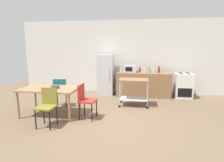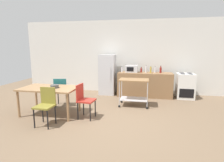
% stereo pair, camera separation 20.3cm
% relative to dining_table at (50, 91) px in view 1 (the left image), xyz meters
% --- Properties ---
extents(ground_plane, '(12.00, 12.00, 0.00)m').
position_rel_dining_table_xyz_m(ground_plane, '(1.60, -0.18, -0.67)').
color(ground_plane, brown).
extents(back_wall, '(8.40, 0.12, 2.90)m').
position_rel_dining_table_xyz_m(back_wall, '(1.60, 3.02, 0.78)').
color(back_wall, silver).
rests_on(back_wall, ground_plane).
extents(kitchen_counter, '(2.00, 0.64, 0.90)m').
position_rel_dining_table_xyz_m(kitchen_counter, '(2.50, 2.42, -0.22)').
color(kitchen_counter, olive).
rests_on(kitchen_counter, ground_plane).
extents(dining_table, '(1.50, 0.90, 0.75)m').
position_rel_dining_table_xyz_m(dining_table, '(0.00, 0.00, 0.00)').
color(dining_table, '#A37A51').
rests_on(dining_table, ground_plane).
extents(chair_red, '(0.44, 0.44, 0.89)m').
position_rel_dining_table_xyz_m(chair_red, '(1.01, -0.09, -0.15)').
color(chair_red, '#B72D23').
rests_on(chair_red, ground_plane).
extents(chair_olive, '(0.41, 0.41, 0.89)m').
position_rel_dining_table_xyz_m(chair_olive, '(0.28, -0.67, -0.15)').
color(chair_olive, olive).
rests_on(chair_olive, ground_plane).
extents(chair_teal, '(0.48, 0.48, 0.89)m').
position_rel_dining_table_xyz_m(chair_teal, '(-0.02, 0.70, -0.15)').
color(chair_teal, '#1E666B').
rests_on(chair_teal, ground_plane).
extents(stove_oven, '(0.60, 0.61, 0.92)m').
position_rel_dining_table_xyz_m(stove_oven, '(3.95, 2.44, -0.22)').
color(stove_oven, white).
rests_on(stove_oven, ground_plane).
extents(refrigerator, '(0.60, 0.63, 1.55)m').
position_rel_dining_table_xyz_m(refrigerator, '(1.05, 2.52, 0.10)').
color(refrigerator, silver).
rests_on(refrigerator, ground_plane).
extents(kitchen_cart, '(0.91, 0.57, 0.85)m').
position_rel_dining_table_xyz_m(kitchen_cart, '(2.19, 1.18, -0.10)').
color(kitchen_cart, olive).
rests_on(kitchen_cart, ground_plane).
extents(bottle_sesame_oil, '(0.07, 0.07, 0.21)m').
position_rel_dining_table_xyz_m(bottle_sesame_oil, '(1.63, 2.46, 0.32)').
color(bottle_sesame_oil, silver).
rests_on(bottle_sesame_oil, kitchen_counter).
extents(microwave, '(0.46, 0.35, 0.26)m').
position_rel_dining_table_xyz_m(microwave, '(2.00, 2.48, 0.36)').
color(microwave, silver).
rests_on(microwave, kitchen_counter).
extents(bottle_vinegar, '(0.06, 0.06, 0.20)m').
position_rel_dining_table_xyz_m(bottle_vinegar, '(2.36, 2.48, 0.31)').
color(bottle_vinegar, maroon).
rests_on(bottle_vinegar, kitchen_counter).
extents(bottle_wine, '(0.06, 0.06, 0.29)m').
position_rel_dining_table_xyz_m(bottle_wine, '(2.54, 2.43, 0.35)').
color(bottle_wine, silver).
rests_on(bottle_wine, kitchen_counter).
extents(bottle_olive_oil, '(0.06, 0.06, 0.26)m').
position_rel_dining_table_xyz_m(bottle_olive_oil, '(2.71, 2.33, 0.34)').
color(bottle_olive_oil, gold).
rests_on(bottle_olive_oil, kitchen_counter).
extents(bottle_soda, '(0.06, 0.06, 0.24)m').
position_rel_dining_table_xyz_m(bottle_soda, '(2.87, 2.48, 0.33)').
color(bottle_soda, silver).
rests_on(bottle_soda, kitchen_counter).
extents(bottle_soy_sauce, '(0.08, 0.08, 0.26)m').
position_rel_dining_table_xyz_m(bottle_soy_sauce, '(3.06, 2.47, 0.34)').
color(bottle_soy_sauce, maroon).
rests_on(bottle_soy_sauce, kitchen_counter).
extents(fruit_bowl, '(0.22, 0.22, 0.09)m').
position_rel_dining_table_xyz_m(fruit_bowl, '(0.17, -0.03, 0.12)').
color(fruit_bowl, '#4C4C4C').
rests_on(fruit_bowl, dining_table).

